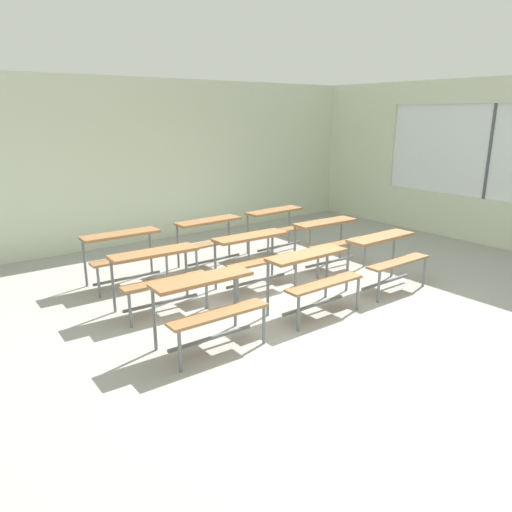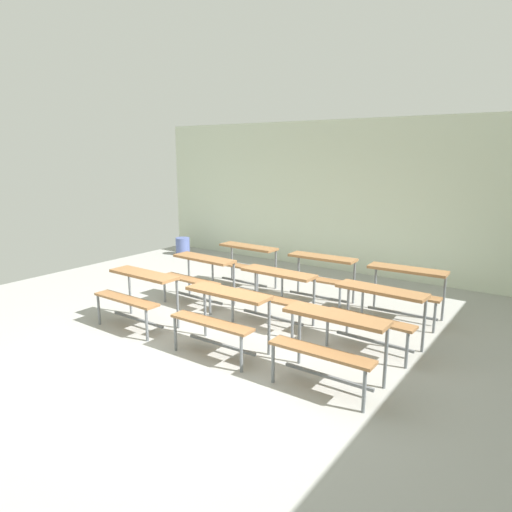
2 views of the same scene
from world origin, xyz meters
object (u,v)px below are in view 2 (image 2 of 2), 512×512
object	(u,v)px
desk_bench_r2c0	(245,256)
desk_bench_r2c2	(405,282)
desk_bench_r0c2	(331,334)
desk_bench_r1c0	(199,269)
desk_bench_r0c0	(138,287)
desk_bench_r1c2	(377,305)
desk_bench_r1c1	(274,285)
desk_bench_r0c1	(223,307)
desk_bench_r2c1	(319,268)
trash_bin	(183,246)

from	to	relation	value
desk_bench_r2c0	desk_bench_r2c2	distance (m)	2.84
desk_bench_r0c2	desk_bench_r1c0	size ratio (longest dim) A/B	0.98
desk_bench_r2c0	desk_bench_r0c0	bearing A→B (deg)	-90.48
desk_bench_r1c2	desk_bench_r2c0	distance (m)	3.13
desk_bench_r1c2	desk_bench_r1c1	bearing A→B (deg)	-177.19
desk_bench_r0c2	desk_bench_r1c1	size ratio (longest dim) A/B	0.99
desk_bench_r0c1	desk_bench_r1c0	world-z (taller)	same
desk_bench_r0c2	desk_bench_r2c1	world-z (taller)	same
desk_bench_r0c1	trash_bin	size ratio (longest dim) A/B	2.75
desk_bench_r0c1	desk_bench_r2c0	xyz separation A→B (m)	(-1.43, 2.36, 0.00)
desk_bench_r1c2	desk_bench_r2c1	xyz separation A→B (m)	(-1.42, 1.20, 0.00)
desk_bench_r0c1	desk_bench_r1c1	size ratio (longest dim) A/B	0.99
desk_bench_r0c1	desk_bench_r0c2	xyz separation A→B (m)	(1.41, 0.01, 0.00)
desk_bench_r2c2	desk_bench_r0c1	bearing A→B (deg)	-123.49
desk_bench_r2c0	trash_bin	size ratio (longest dim) A/B	2.76
desk_bench_r1c0	desk_bench_r2c1	distance (m)	1.90
desk_bench_r1c1	desk_bench_r2c2	size ratio (longest dim) A/B	0.99
trash_bin	desk_bench_r0c0	bearing A→B (deg)	-53.15
desk_bench_r0c0	desk_bench_r1c1	xyz separation A→B (m)	(1.47, 1.15, 0.00)
desk_bench_r1c1	desk_bench_r2c2	bearing A→B (deg)	41.57
desk_bench_r0c0	desk_bench_r1c0	bearing A→B (deg)	89.40
desk_bench_r0c2	desk_bench_r2c2	world-z (taller)	same
desk_bench_r0c0	desk_bench_r0c1	world-z (taller)	same
trash_bin	desk_bench_r1c2	bearing A→B (deg)	-23.80
desk_bench_r0c2	desk_bench_r2c0	bearing A→B (deg)	140.12
desk_bench_r1c2	trash_bin	bearing A→B (deg)	158.46
desk_bench_r2c0	trash_bin	distance (m)	3.15
desk_bench_r0c0	desk_bench_r2c2	size ratio (longest dim) A/B	0.98
desk_bench_r0c0	desk_bench_r1c2	size ratio (longest dim) A/B	0.99
desk_bench_r2c1	desk_bench_r1c1	bearing A→B (deg)	-94.85
desk_bench_r2c2	trash_bin	world-z (taller)	desk_bench_r2c2
desk_bench_r0c2	trash_bin	world-z (taller)	desk_bench_r0c2
desk_bench_r1c0	desk_bench_r1c1	size ratio (longest dim) A/B	1.01
desk_bench_r1c1	desk_bench_r1c0	bearing A→B (deg)	178.76
desk_bench_r0c0	desk_bench_r0c1	bearing A→B (deg)	1.03
desk_bench_r1c0	desk_bench_r1c2	size ratio (longest dim) A/B	1.00
desk_bench_r0c0	desk_bench_r2c1	size ratio (longest dim) A/B	0.99
desk_bench_r0c0	desk_bench_r2c1	bearing A→B (deg)	57.79
desk_bench_r0c2	trash_bin	xyz separation A→B (m)	(-5.67, 3.67, -0.36)
desk_bench_r0c1	desk_bench_r2c0	bearing A→B (deg)	120.84
desk_bench_r0c0	desk_bench_r2c1	distance (m)	2.83
desk_bench_r0c2	desk_bench_r2c1	xyz separation A→B (m)	(-1.37, 2.35, 0.00)
desk_bench_r0c0	desk_bench_r0c2	distance (m)	2.90
desk_bench_r1c1	desk_bench_r0c1	bearing A→B (deg)	-87.77
desk_bench_r0c0	desk_bench_r2c2	distance (m)	3.75
trash_bin	desk_bench_r0c2	bearing A→B (deg)	-32.91
desk_bench_r1c0	desk_bench_r2c1	xyz separation A→B (m)	(1.51, 1.16, 0.00)
desk_bench_r0c0	trash_bin	size ratio (longest dim) A/B	2.75
desk_bench_r2c0	desk_bench_r2c1	size ratio (longest dim) A/B	0.99
trash_bin	desk_bench_r0c1	bearing A→B (deg)	-40.85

